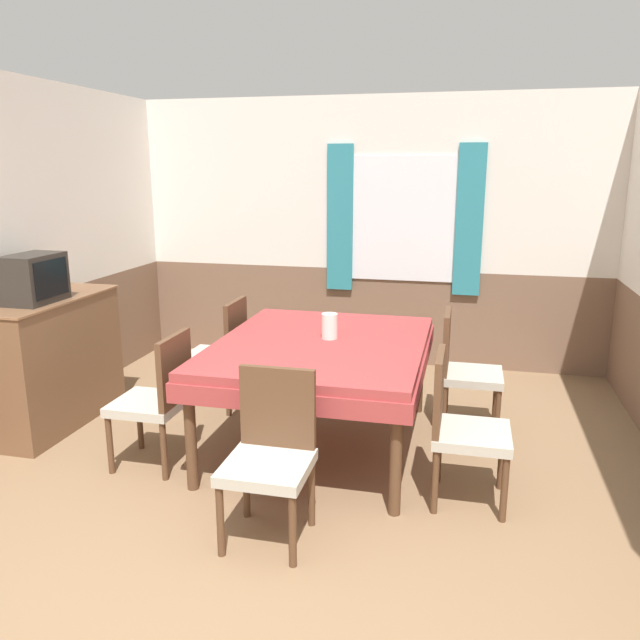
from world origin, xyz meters
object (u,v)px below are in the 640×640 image
object	(u,v)px
chair_right_far	(463,367)
tv	(34,278)
dining_table	(321,355)
chair_right_near	(460,424)
vase	(330,326)
chair_left_near	(158,396)
chair_head_near	(271,450)
sideboard	(54,361)
chair_left_far	(222,350)

from	to	relation	value
chair_right_far	tv	size ratio (longest dim) A/B	2.09
dining_table	chair_right_near	world-z (taller)	chair_right_near
chair_right_far	vase	xyz separation A→B (m)	(-0.92, -0.46, 0.38)
vase	chair_left_near	bearing A→B (deg)	-147.97
chair_head_near	dining_table	bearing A→B (deg)	-90.00
chair_head_near	vase	world-z (taller)	vase
chair_right_near	chair_left_near	size ratio (longest dim) A/B	1.00
dining_table	chair_right_far	xyz separation A→B (m)	(0.96, 0.54, -0.19)
sideboard	chair_right_far	bearing A→B (deg)	11.81
chair_right_near	sideboard	distance (m)	3.07
tv	vase	bearing A→B (deg)	8.64
chair_right_far	sideboard	bearing A→B (deg)	-78.19
chair_head_near	tv	size ratio (longest dim) A/B	2.09
vase	tv	bearing A→B (deg)	-171.36
tv	dining_table	bearing A→B (deg)	6.46
dining_table	vase	xyz separation A→B (m)	(0.04, 0.09, 0.19)
dining_table	vase	bearing A→B (deg)	64.05
dining_table	chair_left_far	xyz separation A→B (m)	(-0.96, 0.54, -0.19)
chair_left_far	chair_right_near	xyz separation A→B (m)	(1.93, -1.09, 0.00)
chair_head_near	chair_left_near	size ratio (longest dim) A/B	1.00
sideboard	vase	distance (m)	2.15
chair_head_near	vase	xyz separation A→B (m)	(0.04, 1.22, 0.38)
chair_right_far	tv	bearing A→B (deg)	-75.57
chair_right_far	chair_left_near	bearing A→B (deg)	-60.59
chair_left_far	sideboard	world-z (taller)	sideboard
chair_left_near	tv	size ratio (longest dim) A/B	2.09
chair_head_near	chair_right_far	distance (m)	1.94
chair_left_near	chair_head_near	bearing A→B (deg)	-121.67
chair_right_far	tv	world-z (taller)	tv
dining_table	chair_right_far	bearing A→B (deg)	29.41
chair_right_far	tv	distance (m)	3.18
chair_right_near	tv	bearing A→B (deg)	-95.90
tv	chair_right_near	bearing A→B (deg)	-5.90
chair_left_far	chair_left_near	bearing A→B (deg)	-180.00
chair_right_near	vase	size ratio (longest dim) A/B	5.07
chair_right_near	sideboard	xyz separation A→B (m)	(-3.03, 0.45, 0.02)
chair_left_far	chair_left_near	xyz separation A→B (m)	(0.00, -1.09, 0.00)
chair_right_far	chair_right_near	world-z (taller)	same
dining_table	tv	xyz separation A→B (m)	(-2.05, -0.23, 0.49)
chair_head_near	chair_right_far	xyz separation A→B (m)	(0.96, 1.68, 0.00)
chair_right_near	chair_left_far	bearing A→B (deg)	-119.41
tv	chair_right_far	bearing A→B (deg)	14.43
dining_table	chair_head_near	xyz separation A→B (m)	(0.00, -1.14, -0.19)
chair_right_far	chair_head_near	bearing A→B (deg)	-29.82
dining_table	vase	world-z (taller)	vase
chair_left_far	sideboard	bearing A→B (deg)	119.83
chair_right_far	chair_left_near	size ratio (longest dim) A/B	1.00
chair_right_near	chair_right_far	bearing A→B (deg)	-180.00
vase	sideboard	bearing A→B (deg)	-175.22
chair_head_near	chair_left_near	world-z (taller)	same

